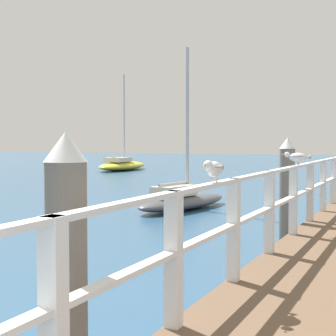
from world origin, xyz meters
The scene contains 7 objects.
pier_railing centered at (-1.09, 13.57, 1.15)m, with size 0.12×25.67×1.09m.
dock_piling_near centered at (-1.47, 3.07, 1.02)m, with size 0.29×0.29×2.02m.
dock_piling_far centered at (-1.47, 10.13, 1.02)m, with size 0.29×0.29×2.02m.
seagull_foreground centered at (-1.09, 4.95, 1.70)m, with size 0.18×0.48×0.21m.
seagull_background centered at (-1.10, 9.12, 1.70)m, with size 0.48×0.18×0.21m.
boat_0 centered at (-17.17, 32.42, 0.36)m, with size 2.60×6.19×6.46m.
boat_1 centered at (-5.38, 14.52, 0.30)m, with size 1.88×4.23×4.65m.
Camera 1 is at (0.63, 0.03, 1.96)m, focal length 58.73 mm.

